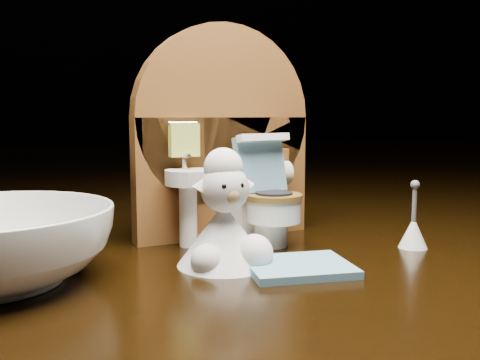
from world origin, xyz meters
The scene contains 5 objects.
backdrop_panel centered at (0.00, 0.06, 0.07)m, with size 0.13×0.05×0.15m.
toy_toilet centered at (0.02, 0.03, 0.03)m, with size 0.04×0.05×0.08m.
bath_mat centered at (0.00, -0.03, 0.00)m, with size 0.06×0.05×0.00m, color #6395B0.
toilet_brush centered at (0.10, -0.02, 0.01)m, with size 0.02×0.02×0.05m.
plush_lamb centered at (-0.03, -0.01, 0.02)m, with size 0.05×0.05×0.07m.
Camera 1 is at (-0.15, -0.29, 0.09)m, focal length 40.00 mm.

